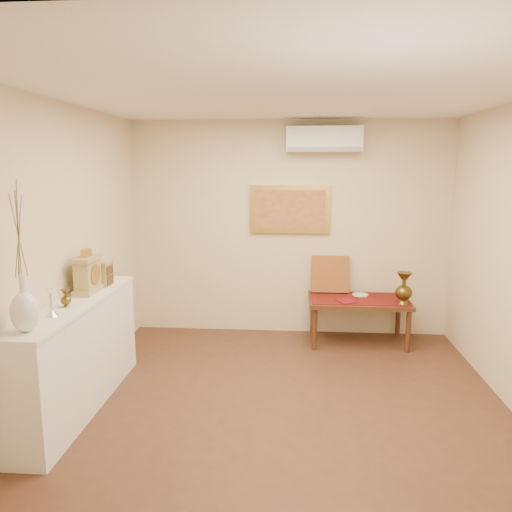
# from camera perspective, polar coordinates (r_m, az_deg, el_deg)

# --- Properties ---
(floor) EXTENTS (4.50, 4.50, 0.00)m
(floor) POSITION_cam_1_polar(r_m,az_deg,el_deg) (4.58, 3.31, -17.60)
(floor) COLOR #553221
(floor) RESTS_ON ground
(ceiling) EXTENTS (4.50, 4.50, 0.00)m
(ceiling) POSITION_cam_1_polar(r_m,az_deg,el_deg) (4.08, 3.72, 18.17)
(ceiling) COLOR white
(ceiling) RESTS_ON ground
(wall_back) EXTENTS (4.00, 0.02, 2.70)m
(wall_back) POSITION_cam_1_polar(r_m,az_deg,el_deg) (6.34, 3.86, 3.11)
(wall_back) COLOR beige
(wall_back) RESTS_ON ground
(wall_front) EXTENTS (4.00, 0.02, 2.70)m
(wall_front) POSITION_cam_1_polar(r_m,az_deg,el_deg) (1.96, 2.29, -13.40)
(wall_front) COLOR beige
(wall_front) RESTS_ON ground
(wall_left) EXTENTS (0.02, 4.50, 2.70)m
(wall_left) POSITION_cam_1_polar(r_m,az_deg,el_deg) (4.61, -22.21, -0.34)
(wall_left) COLOR beige
(wall_left) RESTS_ON ground
(white_vase) EXTENTS (0.20, 0.20, 1.05)m
(white_vase) POSITION_cam_1_polar(r_m,az_deg,el_deg) (3.80, -25.33, -0.28)
(white_vase) COLOR silver
(white_vase) RESTS_ON display_ledge
(candlestick) EXTENTS (0.11, 0.11, 0.22)m
(candlestick) POSITION_cam_1_polar(r_m,az_deg,el_deg) (4.21, -22.42, -4.93)
(candlestick) COLOR silver
(candlestick) RESTS_ON display_ledge
(brass_urn_small) EXTENTS (0.09, 0.09, 0.20)m
(brass_urn_small) POSITION_cam_1_polar(r_m,az_deg,el_deg) (4.44, -20.94, -4.22)
(brass_urn_small) COLOR brown
(brass_urn_small) RESTS_ON display_ledge
(table_cloth) EXTENTS (1.14, 0.59, 0.01)m
(table_cloth) POSITION_cam_1_polar(r_m,az_deg,el_deg) (6.18, 11.66, -4.79)
(table_cloth) COLOR maroon
(table_cloth) RESTS_ON low_table
(brass_urn_tall) EXTENTS (0.20, 0.20, 0.45)m
(brass_urn_tall) POSITION_cam_1_polar(r_m,az_deg,el_deg) (6.03, 16.56, -3.15)
(brass_urn_tall) COLOR brown
(brass_urn_tall) RESTS_ON table_cloth
(plate) EXTENTS (0.20, 0.20, 0.01)m
(plate) POSITION_cam_1_polar(r_m,az_deg,el_deg) (6.33, 11.83, -4.36)
(plate) COLOR silver
(plate) RESTS_ON table_cloth
(menu) EXTENTS (0.26, 0.30, 0.01)m
(menu) POSITION_cam_1_polar(r_m,az_deg,el_deg) (6.02, 10.22, -5.06)
(menu) COLOR maroon
(menu) RESTS_ON table_cloth
(cushion) EXTENTS (0.46, 0.19, 0.47)m
(cushion) POSITION_cam_1_polar(r_m,az_deg,el_deg) (6.37, 8.46, -2.05)
(cushion) COLOR maroon
(cushion) RESTS_ON table_cloth
(display_ledge) EXTENTS (0.37, 2.02, 0.98)m
(display_ledge) POSITION_cam_1_polar(r_m,az_deg,el_deg) (4.76, -19.59, -10.60)
(display_ledge) COLOR white
(display_ledge) RESTS_ON floor
(mantel_clock) EXTENTS (0.17, 0.36, 0.41)m
(mantel_clock) POSITION_cam_1_polar(r_m,az_deg,el_deg) (4.85, -18.68, -1.98)
(mantel_clock) COLOR tan
(mantel_clock) RESTS_ON display_ledge
(wooden_chest) EXTENTS (0.16, 0.21, 0.24)m
(wooden_chest) POSITION_cam_1_polar(r_m,az_deg,el_deg) (5.08, -17.15, -1.94)
(wooden_chest) COLOR tan
(wooden_chest) RESTS_ON display_ledge
(low_table) EXTENTS (1.20, 0.70, 0.55)m
(low_table) POSITION_cam_1_polar(r_m,az_deg,el_deg) (6.20, 11.64, -5.41)
(low_table) COLOR #4D2917
(low_table) RESTS_ON floor
(painting) EXTENTS (1.00, 0.06, 0.60)m
(painting) POSITION_cam_1_polar(r_m,az_deg,el_deg) (6.29, 3.89, 5.34)
(painting) COLOR #B5903A
(painting) RESTS_ON wall_back
(ac_unit) EXTENTS (0.90, 0.25, 0.30)m
(ac_unit) POSITION_cam_1_polar(r_m,az_deg,el_deg) (6.18, 7.79, 13.06)
(ac_unit) COLOR silver
(ac_unit) RESTS_ON wall_back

